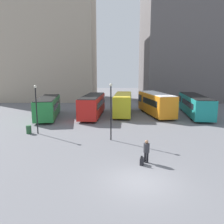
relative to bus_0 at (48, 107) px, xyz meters
name	(u,v)px	position (x,y,z in m)	size (l,w,h in m)	color
ground_plane	(140,181)	(10.69, -18.67, -1.55)	(160.00, 160.00, 0.00)	slate
building_block_left	(44,46)	(-6.70, 22.55, 10.94)	(23.20, 15.03, 24.98)	tan
building_block_right	(211,24)	(32.05, 22.55, 15.82)	(31.17, 17.26, 34.75)	#5B5656
bus_0	(48,107)	(0.00, 0.00, 0.00)	(3.85, 9.92, 2.85)	#237A38
bus_1	(92,105)	(6.21, 0.94, 0.10)	(3.22, 10.23, 3.04)	red
bus_2	(122,103)	(10.71, 2.33, 0.14)	(3.26, 9.56, 3.12)	gold
bus_3	(155,103)	(15.60, 2.04, 0.22)	(4.11, 10.10, 3.27)	orange
bus_4	(194,104)	(21.37, 1.81, 0.07)	(4.24, 12.57, 2.95)	#19847F
traveler	(146,149)	(11.45, -15.92, -0.57)	(0.52, 0.52, 1.64)	black
suitcase	(141,161)	(11.10, -16.29, -1.30)	(0.34, 0.48, 0.70)	black
lamp_post_0	(110,107)	(8.93, -10.69, 1.60)	(0.28, 0.28, 5.31)	black
lamp_post_1	(36,105)	(1.32, -8.51, 1.45)	(0.28, 0.28, 5.02)	black
trash_bin	(28,130)	(0.35, -8.43, -1.12)	(0.52, 0.52, 0.85)	#285633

